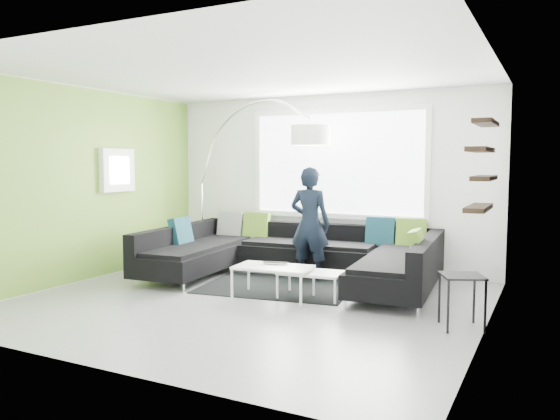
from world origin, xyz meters
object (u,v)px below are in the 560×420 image
at_px(arc_lamp, 202,184).
at_px(side_table, 462,302).
at_px(coffee_table, 292,282).
at_px(laptop, 275,264).
at_px(person, 310,224).
at_px(sectional_sofa, 292,256).

xyz_separation_m(arc_lamp, side_table, (4.66, -2.00, -1.07)).
relative_size(coffee_table, laptop, 3.41).
bearing_deg(coffee_table, arc_lamp, 141.40).
relative_size(coffee_table, arc_lamp, 0.46).
xyz_separation_m(side_table, laptop, (-2.37, 0.34, 0.14)).
bearing_deg(laptop, person, 76.00).
height_order(sectional_sofa, person, person).
height_order(coffee_table, arc_lamp, arc_lamp).
bearing_deg(person, arc_lamp, -15.29).
height_order(arc_lamp, side_table, arc_lamp).
bearing_deg(side_table, coffee_table, 170.69).
bearing_deg(laptop, coffee_table, -12.56).
distance_m(side_table, person, 2.83).
relative_size(sectional_sofa, side_table, 7.45).
relative_size(side_table, person, 0.34).
distance_m(sectional_sofa, arc_lamp, 2.49).
height_order(sectional_sofa, side_table, sectional_sofa).
xyz_separation_m(coffee_table, laptop, (-0.25, -0.01, 0.22)).
height_order(coffee_table, laptop, laptop).
height_order(arc_lamp, laptop, arc_lamp).
bearing_deg(sectional_sofa, laptop, -84.14).
bearing_deg(coffee_table, sectional_sofa, 110.29).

